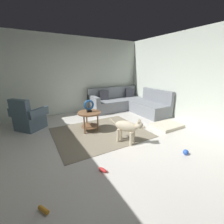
{
  "coord_description": "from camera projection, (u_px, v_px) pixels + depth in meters",
  "views": [
    {
      "loc": [
        -1.38,
        -2.59,
        1.66
      ],
      "look_at": [
        0.45,
        0.6,
        0.55
      ],
      "focal_mm": 23.91,
      "sensor_mm": 36.0,
      "label": 1
    }
  ],
  "objects": [
    {
      "name": "ground_plane",
      "position": [
        108.0,
        148.0,
        3.3
      ],
      "size": [
        6.0,
        6.0,
        0.1
      ],
      "primitive_type": "cube",
      "color": "silver"
    },
    {
      "name": "armchair",
      "position": [
        28.0,
        118.0,
        4.07
      ],
      "size": [
        0.97,
        1.0,
        0.88
      ],
      "rotation": [
        0.0,
        0.0,
        -0.88
      ],
      "color": "#4C6070",
      "rests_on": "ground_plane"
    },
    {
      "name": "torus_sculpture",
      "position": [
        89.0,
        106.0,
        3.83
      ],
      "size": [
        0.28,
        0.08,
        0.33
      ],
      "color": "black",
      "rests_on": "side_table"
    },
    {
      "name": "area_rug",
      "position": [
        100.0,
        132.0,
        3.94
      ],
      "size": [
        2.3,
        1.9,
        0.01
      ],
      "primitive_type": "cube",
      "color": "gray",
      "rests_on": "ground_plane"
    },
    {
      "name": "wall_right",
      "position": [
        197.0,
        78.0,
        4.3
      ],
      "size": [
        0.12,
        6.0,
        2.7
      ],
      "primitive_type": "cube",
      "color": "silver",
      "rests_on": "ground_plane"
    },
    {
      "name": "dog_bed_mat",
      "position": [
        167.0,
        126.0,
        4.29
      ],
      "size": [
        0.8,
        0.6,
        0.09
      ],
      "primitive_type": "cube",
      "color": "beige",
      "rests_on": "ground_plane"
    },
    {
      "name": "side_table",
      "position": [
        89.0,
        116.0,
        3.91
      ],
      "size": [
        0.6,
        0.6,
        0.54
      ],
      "color": "brown",
      "rests_on": "ground_plane"
    },
    {
      "name": "dog_toy_ball",
      "position": [
        186.0,
        152.0,
        2.93
      ],
      "size": [
        0.11,
        0.11,
        0.11
      ],
      "primitive_type": "sphere",
      "color": "blue",
      "rests_on": "ground_plane"
    },
    {
      "name": "wall_back",
      "position": [
        69.0,
        76.0,
        5.34
      ],
      "size": [
        6.0,
        0.12,
        2.7
      ],
      "primitive_type": "cube",
      "color": "silver",
      "rests_on": "ground_plane"
    },
    {
      "name": "sectional_couch",
      "position": [
        128.0,
        104.0,
        5.83
      ],
      "size": [
        2.2,
        2.25,
        0.88
      ],
      "color": "gray",
      "rests_on": "ground_plane"
    },
    {
      "name": "dog_toy_rope",
      "position": [
        44.0,
        210.0,
        1.78
      ],
      "size": [
        0.12,
        0.16,
        0.05
      ],
      "primitive_type": "cylinder",
      "rotation": [
        0.0,
        1.57,
        2.1
      ],
      "color": "orange",
      "rests_on": "ground_plane"
    },
    {
      "name": "dog",
      "position": [
        128.0,
        128.0,
        3.3
      ],
      "size": [
        0.49,
        0.75,
        0.63
      ],
      "rotation": [
        0.0,
        0.0,
        3.7
      ],
      "color": "beige",
      "rests_on": "ground_plane"
    },
    {
      "name": "dog_toy_bone",
      "position": [
        103.0,
        170.0,
        2.46
      ],
      "size": [
        0.12,
        0.19,
        0.06
      ],
      "primitive_type": "ellipsoid",
      "rotation": [
        0.0,
        0.0,
        1.94
      ],
      "color": "red",
      "rests_on": "ground_plane"
    }
  ]
}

